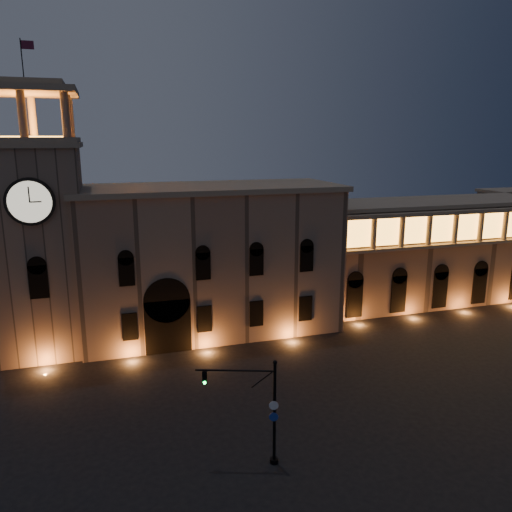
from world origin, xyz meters
The scene contains 5 objects.
ground centered at (0.00, 0.00, 0.00)m, with size 160.00×160.00×0.00m, color black.
government_building centered at (-2.08, 21.93, 8.77)m, with size 30.80×12.80×17.60m.
clock_tower centered at (-20.50, 20.98, 12.50)m, with size 9.80×9.80×32.40m.
colonnade_wing centered at (32.00, 23.92, 7.33)m, with size 40.60×11.50×14.50m.
traffic_light centered at (-4.11, -5.11, 4.22)m, with size 5.58×2.15×8.03m.
Camera 1 is at (-13.65, -35.38, 22.85)m, focal length 35.00 mm.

